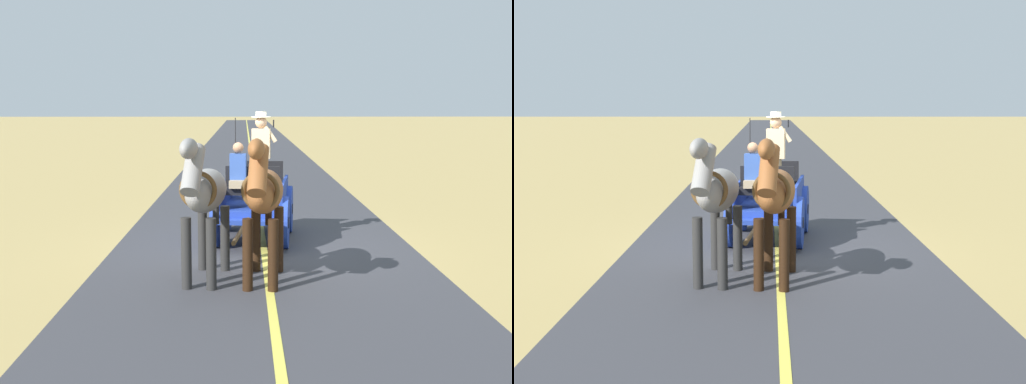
# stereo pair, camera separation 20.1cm
# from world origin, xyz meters

# --- Properties ---
(ground_plane) EXTENTS (200.00, 200.00, 0.00)m
(ground_plane) POSITION_xyz_m (0.00, 0.00, 0.00)
(ground_plane) COLOR tan
(road_surface) EXTENTS (5.53, 160.00, 0.01)m
(road_surface) POSITION_xyz_m (0.00, 0.00, 0.00)
(road_surface) COLOR #38383D
(road_surface) RESTS_ON ground
(road_centre_stripe) EXTENTS (0.12, 160.00, 0.00)m
(road_centre_stripe) POSITION_xyz_m (0.00, 0.00, 0.01)
(road_centre_stripe) COLOR #DBCC4C
(road_centre_stripe) RESTS_ON road_surface
(horse_drawn_carriage) EXTENTS (1.68, 4.52, 2.50)m
(horse_drawn_carriage) POSITION_xyz_m (0.16, -0.74, 0.82)
(horse_drawn_carriage) COLOR #1E3899
(horse_drawn_carriage) RESTS_ON ground
(horse_near_side) EXTENTS (0.75, 2.15, 2.21)m
(horse_near_side) POSITION_xyz_m (0.08, 2.32, 1.32)
(horse_near_side) COLOR brown
(horse_near_side) RESTS_ON ground
(horse_off_side) EXTENTS (0.79, 2.15, 2.21)m
(horse_off_side) POSITION_xyz_m (0.95, 2.21, 1.32)
(horse_off_side) COLOR gray
(horse_off_side) RESTS_ON ground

